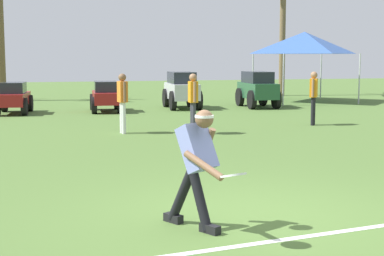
% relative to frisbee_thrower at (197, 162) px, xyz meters
% --- Properties ---
extents(ground_plane, '(80.00, 80.00, 0.00)m').
position_rel_frisbee_thrower_xyz_m(ground_plane, '(0.82, 0.33, -0.79)').
color(ground_plane, '#49682E').
extents(field_line_paint, '(22.89, 3.40, 0.01)m').
position_rel_frisbee_thrower_xyz_m(field_line_paint, '(0.82, -0.64, -0.79)').
color(field_line_paint, white).
rests_on(field_line_paint, ground_plane).
extents(frisbee_thrower, '(0.56, 1.10, 1.41)m').
position_rel_frisbee_thrower_xyz_m(frisbee_thrower, '(0.00, 0.00, 0.00)').
color(frisbee_thrower, black).
rests_on(frisbee_thrower, ground_plane).
extents(frisbee_in_flight, '(0.35, 0.35, 0.09)m').
position_rel_frisbee_thrower_xyz_m(frisbee_in_flight, '(0.19, -0.75, -0.01)').
color(frisbee_in_flight, white).
extents(teammate_near_sideline, '(0.22, 0.50, 1.56)m').
position_rel_frisbee_thrower_xyz_m(teammate_near_sideline, '(2.14, 8.14, 0.15)').
color(teammate_near_sideline, '#33333D').
rests_on(teammate_near_sideline, ground_plane).
extents(teammate_midfield, '(0.24, 0.50, 1.56)m').
position_rel_frisbee_thrower_xyz_m(teammate_midfield, '(0.40, 8.71, 0.15)').
color(teammate_midfield, silver).
rests_on(teammate_midfield, ground_plane).
extents(teammate_deep, '(0.35, 0.45, 1.56)m').
position_rel_frisbee_thrower_xyz_m(teammate_deep, '(6.03, 9.13, 0.15)').
color(teammate_deep, black).
rests_on(teammate_deep, ground_plane).
extents(parked_car_slot_a, '(1.31, 2.29, 1.10)m').
position_rel_frisbee_thrower_xyz_m(parked_car_slot_a, '(-2.51, 14.96, -0.23)').
color(parked_car_slot_a, maroon).
rests_on(parked_car_slot_a, ground_plane).
extents(parked_car_slot_b, '(1.20, 2.25, 1.10)m').
position_rel_frisbee_thrower_xyz_m(parked_car_slot_b, '(0.69, 14.92, -0.23)').
color(parked_car_slot_b, maroon).
rests_on(parked_car_slot_b, ground_plane).
extents(parked_car_slot_c, '(1.27, 2.40, 1.40)m').
position_rel_frisbee_thrower_xyz_m(parked_car_slot_c, '(3.66, 15.47, -0.05)').
color(parked_car_slot_c, '#B7BABF').
rests_on(parked_car_slot_c, ground_plane).
extents(parked_car_slot_d, '(1.27, 2.39, 1.40)m').
position_rel_frisbee_thrower_xyz_m(parked_car_slot_d, '(6.66, 15.18, -0.05)').
color(parked_car_slot_d, '#235133').
rests_on(parked_car_slot_d, ground_plane).
extents(palm_tree_right_of_centre, '(3.40, 3.78, 5.74)m').
position_rel_frisbee_thrower_xyz_m(palm_tree_right_of_centre, '(-3.21, 21.27, 2.61)').
color(palm_tree_right_of_centre, brown).
rests_on(palm_tree_right_of_centre, ground_plane).
extents(palm_tree_far_right, '(3.64, 3.40, 6.74)m').
position_rel_frisbee_thrower_xyz_m(palm_tree_far_right, '(10.32, 21.24, 3.34)').
color(palm_tree_far_right, brown).
rests_on(palm_tree_far_right, ground_plane).
extents(event_tent, '(3.63, 3.63, 3.05)m').
position_rel_frisbee_thrower_xyz_m(event_tent, '(9.67, 17.38, 1.78)').
color(event_tent, '#B2B5BA').
rests_on(event_tent, ground_plane).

